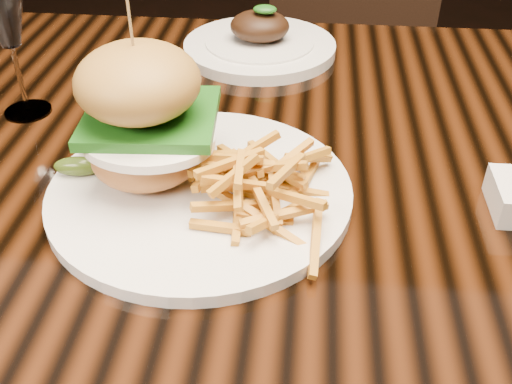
# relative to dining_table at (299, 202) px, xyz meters

# --- Properties ---
(dining_table) EXTENTS (1.60, 0.90, 0.75)m
(dining_table) POSITION_rel_dining_table_xyz_m (0.00, 0.00, 0.00)
(dining_table) COLOR black
(dining_table) RESTS_ON ground
(burger_plate) EXTENTS (0.34, 0.34, 0.22)m
(burger_plate) POSITION_rel_dining_table_xyz_m (-0.12, -0.10, 0.13)
(burger_plate) COLOR silver
(burger_plate) RESTS_ON dining_table
(wine_glass) EXTENTS (0.07, 0.07, 0.18)m
(wine_glass) POSITION_rel_dining_table_xyz_m (-0.38, 0.07, 0.21)
(wine_glass) COLOR white
(wine_glass) RESTS_ON dining_table
(water_tumbler) EXTENTS (0.07, 0.07, 0.10)m
(water_tumbler) POSITION_rel_dining_table_xyz_m (-0.22, 0.05, 0.13)
(water_tumbler) COLOR white
(water_tumbler) RESTS_ON dining_table
(far_dish) EXTENTS (0.25, 0.25, 0.08)m
(far_dish) POSITION_rel_dining_table_xyz_m (-0.08, 0.30, 0.09)
(far_dish) COLOR silver
(far_dish) RESTS_ON dining_table
(chair_far) EXTENTS (0.54, 0.54, 0.95)m
(chair_far) POSITION_rel_dining_table_xyz_m (0.09, 0.89, -0.13)
(chair_far) COLOR black
(chair_far) RESTS_ON ground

